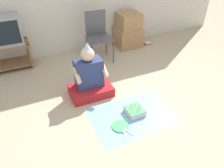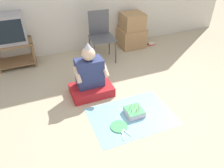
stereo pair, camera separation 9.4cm
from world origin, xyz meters
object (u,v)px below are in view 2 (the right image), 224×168
object	(u,v)px
folding_chair	(101,33)
cardboard_box_stack	(132,31)
tv	(8,29)
birthday_cake	(134,112)
book_pile	(151,44)
person_seated	(90,78)
paper_plate	(119,126)

from	to	relation	value
folding_chair	cardboard_box_stack	bearing A→B (deg)	18.98
tv	birthday_cake	world-z (taller)	tv
birthday_cake	cardboard_box_stack	bearing A→B (deg)	64.69
book_pile	person_seated	world-z (taller)	person_seated
cardboard_box_stack	birthday_cake	size ratio (longest dim) A/B	3.01
folding_chair	paper_plate	distance (m)	1.94
paper_plate	book_pile	bearing A→B (deg)	50.33
tv	cardboard_box_stack	size ratio (longest dim) A/B	0.73
cardboard_box_stack	paper_plate	size ratio (longest dim) A/B	3.23
person_seated	birthday_cake	size ratio (longest dim) A/B	3.55
cardboard_box_stack	birthday_cake	xyz separation A→B (m)	(-0.92, -1.95, -0.28)
folding_chair	birthday_cake	world-z (taller)	folding_chair
person_seated	book_pile	bearing A→B (deg)	33.69
person_seated	paper_plate	distance (m)	0.86
person_seated	folding_chair	bearing A→B (deg)	62.09
book_pile	birthday_cake	bearing A→B (deg)	-126.35
cardboard_box_stack	person_seated	bearing A→B (deg)	-135.91
cardboard_box_stack	tv	bearing A→B (deg)	178.68
tv	book_pile	xyz separation A→B (m)	(2.74, -0.16, -0.68)
tv	person_seated	distance (m)	1.71
folding_chair	book_pile	bearing A→B (deg)	7.54
birthday_cake	paper_plate	world-z (taller)	birthday_cake
folding_chair	birthday_cake	size ratio (longest dim) A/B	3.82
book_pile	paper_plate	xyz separation A→B (m)	(-1.65, -1.98, -0.01)
tv	paper_plate	distance (m)	2.51
tv	folding_chair	xyz separation A→B (m)	(1.53, -0.32, -0.18)
tv	paper_plate	world-z (taller)	tv
cardboard_box_stack	paper_plate	distance (m)	2.44
birthday_cake	book_pile	bearing A→B (deg)	53.65
cardboard_box_stack	birthday_cake	world-z (taller)	cardboard_box_stack
person_seated	birthday_cake	xyz separation A→B (m)	(0.39, -0.68, -0.22)
book_pile	paper_plate	size ratio (longest dim) A/B	0.70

